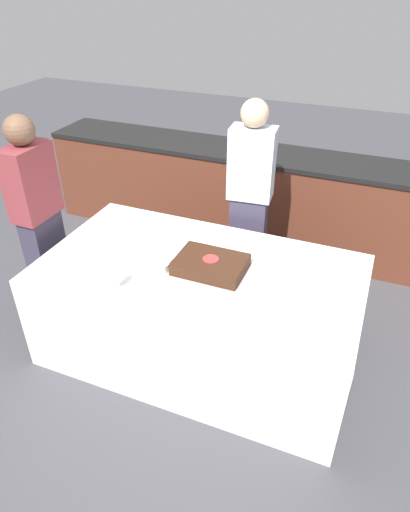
# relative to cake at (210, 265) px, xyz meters

# --- Properties ---
(ground_plane) EXTENTS (14.00, 14.00, 0.00)m
(ground_plane) POSITION_rel_cake_xyz_m (-0.08, 0.00, -0.76)
(ground_plane) COLOR #424247
(back_counter) EXTENTS (4.40, 0.58, 0.92)m
(back_counter) POSITION_rel_cake_xyz_m (-0.08, 1.66, -0.30)
(back_counter) COLOR #5B2D1E
(back_counter) RESTS_ON ground_plane
(dining_table) EXTENTS (2.07, 1.16, 0.72)m
(dining_table) POSITION_rel_cake_xyz_m (-0.08, 0.00, -0.40)
(dining_table) COLOR white
(dining_table) RESTS_ON ground_plane
(cake) EXTENTS (0.48, 0.35, 0.09)m
(cake) POSITION_rel_cake_xyz_m (0.00, 0.00, 0.00)
(cake) COLOR #B7B2AD
(cake) RESTS_ON dining_table
(plate_stack) EXTENTS (0.22, 0.22, 0.05)m
(plate_stack) POSITION_rel_cake_xyz_m (-0.35, -0.11, -0.02)
(plate_stack) COLOR white
(plate_stack) RESTS_ON dining_table
(wine_glass) EXTENTS (0.06, 0.06, 0.17)m
(wine_glass) POSITION_rel_cake_xyz_m (-0.45, -0.40, 0.07)
(wine_glass) COLOR white
(wine_glass) RESTS_ON dining_table
(side_plate_near_cake) EXTENTS (0.18, 0.18, 0.00)m
(side_plate_near_cake) POSITION_rel_cake_xyz_m (0.07, 0.31, -0.04)
(side_plate_near_cake) COLOR white
(side_plate_near_cake) RESTS_ON dining_table
(utensil_pile) EXTENTS (0.14, 0.11, 0.02)m
(utensil_pile) POSITION_rel_cake_xyz_m (0.05, -0.46, -0.03)
(utensil_pile) COLOR white
(utensil_pile) RESTS_ON dining_table
(person_cutting_cake) EXTENTS (0.34, 0.23, 1.61)m
(person_cutting_cake) POSITION_rel_cake_xyz_m (-0.00, 0.81, 0.08)
(person_cutting_cake) COLOR #383347
(person_cutting_cake) RESTS_ON ground_plane
(person_seated_left) EXTENTS (0.20, 0.35, 1.57)m
(person_seated_left) POSITION_rel_cake_xyz_m (-1.33, 0.00, 0.06)
(person_seated_left) COLOR #383347
(person_seated_left) RESTS_ON ground_plane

